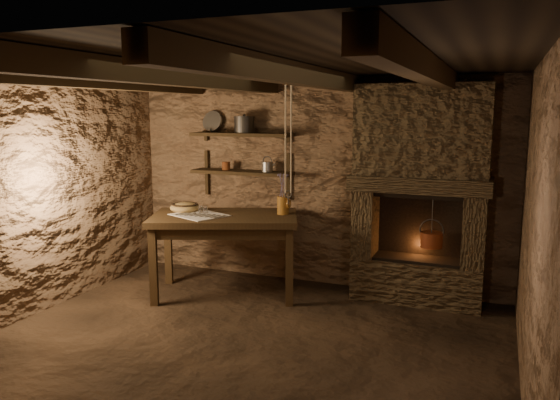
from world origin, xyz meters
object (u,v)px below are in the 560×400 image
at_px(iron_stockpot, 244,125).
at_px(red_pot, 431,239).
at_px(stoneware_jug, 283,197).
at_px(work_table, 225,252).
at_px(wooden_bowl, 185,208).

bearing_deg(iron_stockpot, red_pot, -3.11).
bearing_deg(iron_stockpot, stoneware_jug, -29.12).
relative_size(stoneware_jug, red_pot, 0.84).
bearing_deg(stoneware_jug, work_table, -145.19).
bearing_deg(wooden_bowl, stoneware_jug, 12.89).
bearing_deg(work_table, red_pot, -8.06).
relative_size(wooden_bowl, red_pot, 0.63).
bearing_deg(work_table, wooden_bowl, 155.06).
height_order(stoneware_jug, wooden_bowl, stoneware_jug).
relative_size(work_table, stoneware_jug, 3.95).
relative_size(stoneware_jug, iron_stockpot, 1.94).
bearing_deg(wooden_bowl, work_table, -3.37).
height_order(work_table, wooden_bowl, wooden_bowl).
distance_m(iron_stockpot, red_pot, 2.49).
height_order(work_table, iron_stockpot, iron_stockpot).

